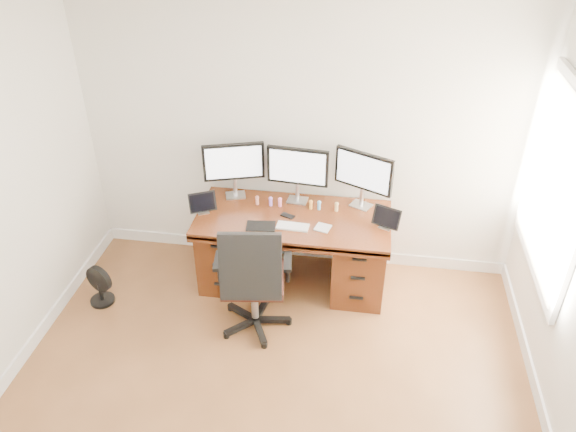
# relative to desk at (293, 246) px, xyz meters

# --- Properties ---
(back_wall) EXTENTS (4.00, 0.10, 2.70)m
(back_wall) POSITION_rel_desk_xyz_m (0.00, 0.42, 0.95)
(back_wall) COLOR white
(back_wall) RESTS_ON ground
(desk) EXTENTS (1.70, 0.80, 0.75)m
(desk) POSITION_rel_desk_xyz_m (0.00, 0.00, 0.00)
(desk) COLOR #471F0E
(desk) RESTS_ON ground
(office_chair) EXTENTS (0.65, 0.65, 1.09)m
(office_chair) POSITION_rel_desk_xyz_m (-0.23, -0.68, -0.04)
(office_chair) COLOR black
(office_chair) RESTS_ON ground
(floor_fan) EXTENTS (0.26, 0.22, 0.37)m
(floor_fan) POSITION_rel_desk_xyz_m (-1.67, -0.55, -0.22)
(floor_fan) COLOR black
(floor_fan) RESTS_ON ground
(monitor_left) EXTENTS (0.54, 0.20, 0.53)m
(monitor_left) POSITION_rel_desk_xyz_m (-0.58, 0.24, 0.68)
(monitor_left) COLOR silver
(monitor_left) RESTS_ON desk
(monitor_center) EXTENTS (0.55, 0.15, 0.53)m
(monitor_center) POSITION_rel_desk_xyz_m (-0.00, 0.24, 0.68)
(monitor_center) COLOR silver
(monitor_center) RESTS_ON desk
(monitor_right) EXTENTS (0.51, 0.27, 0.53)m
(monitor_right) POSITION_rel_desk_xyz_m (0.58, 0.24, 0.68)
(monitor_right) COLOR silver
(monitor_right) RESTS_ON desk
(tablet_left) EXTENTS (0.24, 0.17, 0.19)m
(tablet_left) POSITION_rel_desk_xyz_m (-0.80, -0.08, 0.43)
(tablet_left) COLOR silver
(tablet_left) RESTS_ON desk
(tablet_right) EXTENTS (0.25, 0.16, 0.19)m
(tablet_right) POSITION_rel_desk_xyz_m (0.80, -0.08, 0.43)
(tablet_right) COLOR silver
(tablet_right) RESTS_ON desk
(keyboard) EXTENTS (0.28, 0.13, 0.01)m
(keyboard) POSITION_rel_desk_xyz_m (0.02, -0.20, 0.36)
(keyboard) COLOR silver
(keyboard) RESTS_ON desk
(trackpad) EXTENTS (0.15, 0.15, 0.01)m
(trackpad) POSITION_rel_desk_xyz_m (0.28, -0.17, 0.35)
(trackpad) COLOR silver
(trackpad) RESTS_ON desk
(drawing_tablet) EXTENTS (0.26, 0.18, 0.01)m
(drawing_tablet) POSITION_rel_desk_xyz_m (-0.25, -0.23, 0.35)
(drawing_tablet) COLOR black
(drawing_tablet) RESTS_ON desk
(phone) EXTENTS (0.13, 0.10, 0.01)m
(phone) POSITION_rel_desk_xyz_m (-0.05, -0.03, 0.35)
(phone) COLOR black
(phone) RESTS_ON desk
(figurine_brown) EXTENTS (0.04, 0.04, 0.09)m
(figurine_brown) POSITION_rel_desk_xyz_m (-0.35, 0.12, 0.40)
(figurine_brown) COLOR #9A5851
(figurine_brown) RESTS_ON desk
(figurine_purple) EXTENTS (0.04, 0.04, 0.09)m
(figurine_purple) POSITION_rel_desk_xyz_m (-0.23, 0.12, 0.40)
(figurine_purple) COLOR #A26CE3
(figurine_purple) RESTS_ON desk
(figurine_pink) EXTENTS (0.04, 0.04, 0.09)m
(figurine_pink) POSITION_rel_desk_xyz_m (-0.14, 0.12, 0.40)
(figurine_pink) COLOR #D86393
(figurine_pink) RESTS_ON desk
(figurine_orange) EXTENTS (0.04, 0.04, 0.09)m
(figurine_orange) POSITION_rel_desk_xyz_m (0.14, 0.12, 0.40)
(figurine_orange) COLOR #F7A23F
(figurine_orange) RESTS_ON desk
(figurine_blue) EXTENTS (0.04, 0.04, 0.09)m
(figurine_blue) POSITION_rel_desk_xyz_m (0.21, 0.12, 0.40)
(figurine_blue) COLOR #5CA0DD
(figurine_blue) RESTS_ON desk
(figurine_yellow) EXTENTS (0.04, 0.04, 0.09)m
(figurine_yellow) POSITION_rel_desk_xyz_m (0.37, 0.12, 0.40)
(figurine_yellow) COLOR tan
(figurine_yellow) RESTS_ON desk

